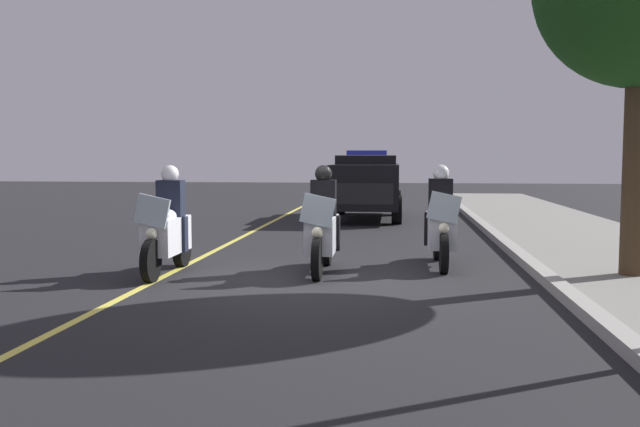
# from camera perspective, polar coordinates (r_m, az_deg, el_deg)

# --- Properties ---
(ground_plane) EXTENTS (80.00, 80.00, 0.00)m
(ground_plane) POSITION_cam_1_polar(r_m,az_deg,el_deg) (10.27, -0.94, -5.67)
(ground_plane) COLOR black
(curb_strip) EXTENTS (48.00, 0.24, 0.15)m
(curb_strip) POSITION_cam_1_polar(r_m,az_deg,el_deg) (10.40, 18.62, -5.37)
(curb_strip) COLOR #9E9B93
(curb_strip) RESTS_ON ground
(lane_stripe_center) EXTENTS (48.00, 0.12, 0.01)m
(lane_stripe_center) POSITION_cam_1_polar(r_m,az_deg,el_deg) (10.80, -13.13, -5.26)
(lane_stripe_center) COLOR #E0D14C
(lane_stripe_center) RESTS_ON ground
(police_motorcycle_lead_left) EXTENTS (2.14, 0.56, 1.72)m
(police_motorcycle_lead_left) POSITION_cam_1_polar(r_m,az_deg,el_deg) (11.13, -12.52, -1.34)
(police_motorcycle_lead_left) COLOR black
(police_motorcycle_lead_left) RESTS_ON ground
(police_motorcycle_lead_right) EXTENTS (2.14, 0.56, 1.72)m
(police_motorcycle_lead_right) POSITION_cam_1_polar(r_m,az_deg,el_deg) (11.02, 0.19, -1.29)
(police_motorcycle_lead_right) COLOR black
(police_motorcycle_lead_right) RESTS_ON ground
(police_motorcycle_trailing) EXTENTS (2.14, 0.56, 1.72)m
(police_motorcycle_trailing) POSITION_cam_1_polar(r_m,az_deg,el_deg) (11.82, 9.97, -0.96)
(police_motorcycle_trailing) COLOR black
(police_motorcycle_trailing) RESTS_ON ground
(police_suv) EXTENTS (4.92, 2.11, 2.05)m
(police_suv) POSITION_cam_1_polar(r_m,az_deg,el_deg) (20.69, 3.87, 2.50)
(police_suv) COLOR black
(police_suv) RESTS_ON ground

